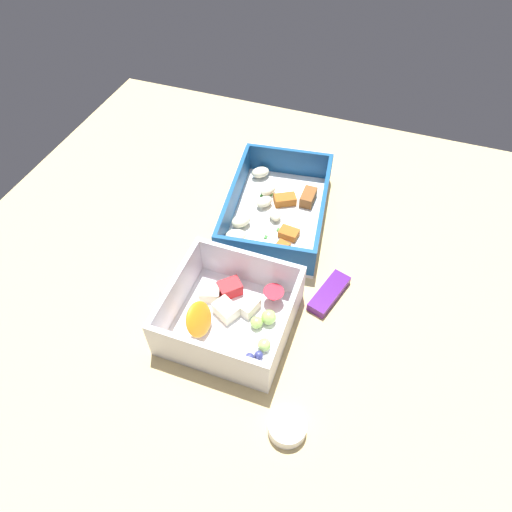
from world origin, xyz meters
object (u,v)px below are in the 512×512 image
Objects in this scene: candy_bar at (330,292)px; pasta_container at (275,210)px; paper_cup_liner at (287,427)px; fruit_bowl at (231,313)px.

pasta_container is at bearing -135.24° from candy_bar.
fruit_bowl is at bearing -135.16° from paper_cup_liner.
fruit_bowl reaches higher than paper_cup_liner.
pasta_container reaches higher than paper_cup_liner.
paper_cup_liner is at bearing 12.71° from pasta_container.
fruit_bowl is 13.10cm from candy_bar.
pasta_container reaches higher than candy_bar.
pasta_container is 15.49cm from candy_bar.
pasta_container is 19.06cm from fruit_bowl.
fruit_bowl is at bearing -51.74° from candy_bar.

